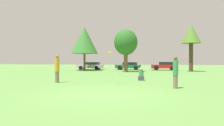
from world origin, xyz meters
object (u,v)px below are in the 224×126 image
Objects in this scene: person_thrower at (57,68)px; tree_0 at (84,40)px; frisbee at (110,52)px; parked_car_red at (165,66)px; bystander_sitting at (141,75)px; parked_car_green at (129,66)px; tree_2 at (191,35)px; parked_car_silver at (91,66)px; person_catcher at (175,72)px; tree_1 at (126,43)px.

tree_0 reaches higher than person_thrower.
parked_car_red is (4.79, 20.22, -1.38)m from frisbee.
frisbee is 0.04× the size of tree_0.
parked_car_green is at bearing 98.82° from bystander_sitting.
tree_2 reaches higher than parked_car_silver.
tree_2 is at bearing -90.92° from person_catcher.
person_thrower is 0.49× the size of parked_car_red.
parked_car_green is 5.61m from parked_car_red.
frisbee is 20.82m from parked_car_red.
tree_0 is (-7.04, 16.71, 2.45)m from frisbee.
tree_0 is 1.15× the size of tree_1.
person_thrower is 0.45× the size of parked_car_silver.
parked_car_green is at bearing 91.96° from tree_1.
bystander_sitting is (-2.04, 4.23, -0.51)m from person_catcher.
parked_car_silver is (-7.06, 19.99, -1.43)m from frisbee.
tree_2 is at bearing 64.34° from frisbee.
tree_1 is at bearing 102.39° from bystander_sitting.
tree_2 is at bearing 65.60° from bystander_sitting.
person_catcher is 7.77× the size of frisbee.
parked_car_silver is at bearing 0.78° from parked_car_red.
tree_1 is at bearing -61.61° from person_catcher.
bystander_sitting is 0.18× the size of tree_1.
tree_1 is (3.25, 13.83, 2.89)m from person_thrower.
parked_car_green is at bearing 92.29° from frisbee.
parked_car_red is (2.93, 17.09, 0.28)m from bystander_sitting.
frisbee reaches higher than parked_car_silver.
frisbee is 20.48m from parked_car_green.
person_catcher is at bearing -64.20° from bystander_sitting.
tree_1 reaches higher than person_thrower.
bystander_sitting is 15.65m from tree_2.
frisbee is at bearing -87.57° from tree_1.
parked_car_red reaches higher than parked_car_silver.
tree_1 reaches higher than parked_car_green.
frisbee reaches higher than person_thrower.
bystander_sitting is 12.05m from tree_1.
person_catcher is 0.42× the size of parked_car_silver.
frisbee is 0.04× the size of tree_2.
parked_car_silver is at bearing 167.94° from tree_2.
frisbee reaches higher than person_catcher.
parked_car_silver is at bearing 3.59° from parked_car_green.
tree_2 is 1.63× the size of parked_car_red.
parked_car_green is (3.04, 19.85, -0.34)m from person_thrower.
person_catcher is 21.34m from parked_car_red.
person_catcher is at bearing -73.74° from tree_1.
tree_2 is at bearing 0.17° from tree_0.
person_catcher is at bearing -103.05° from tree_2.
tree_1 is 8.56m from parked_car_red.
tree_1 is (6.43, -2.32, -0.64)m from tree_0.
parked_car_red is at bearing 78.36° from person_thrower.
bystander_sitting is at bearing -52.07° from person_catcher.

